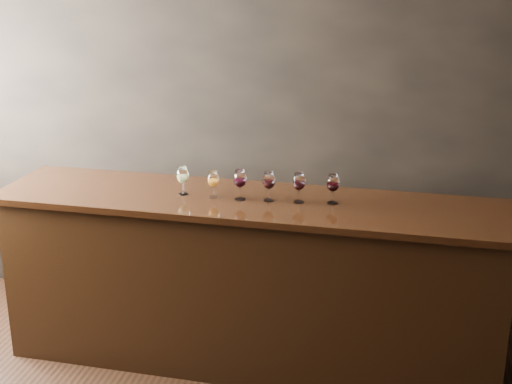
% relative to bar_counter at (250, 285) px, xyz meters
% --- Properties ---
extents(room_shell, '(5.02, 4.52, 2.81)m').
position_rel_bar_counter_xyz_m(room_shell, '(-0.76, -1.31, 1.23)').
color(room_shell, black).
rests_on(room_shell, ground).
extents(bar_counter, '(3.31, 0.79, 1.15)m').
position_rel_bar_counter_xyz_m(bar_counter, '(0.00, 0.00, 0.00)').
color(bar_counter, black).
rests_on(bar_counter, ground).
extents(bar_top, '(3.42, 0.87, 0.04)m').
position_rel_bar_counter_xyz_m(bar_top, '(0.00, 0.00, 0.60)').
color(bar_top, black).
rests_on(bar_top, bar_counter).
extents(back_bar_shelf, '(2.48, 0.40, 0.89)m').
position_rel_bar_counter_xyz_m(back_bar_shelf, '(-0.77, 0.61, -0.13)').
color(back_bar_shelf, black).
rests_on(back_bar_shelf, ground).
extents(glass_white, '(0.08, 0.08, 0.19)m').
position_rel_bar_counter_xyz_m(glass_white, '(-0.45, 0.00, 0.75)').
color(glass_white, white).
rests_on(glass_white, bar_top).
extents(glass_amber, '(0.08, 0.08, 0.18)m').
position_rel_bar_counter_xyz_m(glass_amber, '(-0.24, -0.02, 0.74)').
color(glass_amber, white).
rests_on(glass_amber, bar_top).
extents(glass_red_a, '(0.09, 0.09, 0.20)m').
position_rel_bar_counter_xyz_m(glass_red_a, '(-0.06, -0.02, 0.76)').
color(glass_red_a, white).
rests_on(glass_red_a, bar_top).
extents(glass_red_b, '(0.08, 0.08, 0.19)m').
position_rel_bar_counter_xyz_m(glass_red_b, '(0.13, -0.01, 0.75)').
color(glass_red_b, white).
rests_on(glass_red_b, bar_top).
extents(glass_red_c, '(0.08, 0.08, 0.20)m').
position_rel_bar_counter_xyz_m(glass_red_c, '(0.32, 0.00, 0.75)').
color(glass_red_c, white).
rests_on(glass_red_c, bar_top).
extents(glass_red_d, '(0.08, 0.08, 0.19)m').
position_rel_bar_counter_xyz_m(glass_red_d, '(0.54, 0.03, 0.75)').
color(glass_red_d, white).
rests_on(glass_red_d, bar_top).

